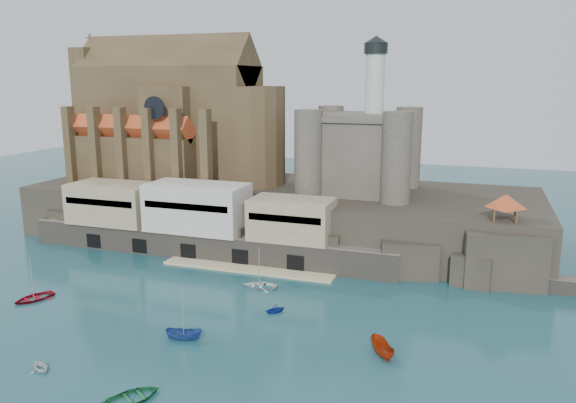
# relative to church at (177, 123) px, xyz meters

# --- Properties ---
(ground) EXTENTS (300.00, 300.00, 0.00)m
(ground) POSITION_rel_church_xyz_m (24.13, -41.85, -22.13)
(ground) COLOR #17464F
(ground) RESTS_ON ground
(promontory) EXTENTS (100.00, 36.00, 10.00)m
(promontory) POSITION_rel_church_xyz_m (23.94, -2.48, -17.20)
(promontory) COLOR black
(promontory) RESTS_ON ground
(quay) EXTENTS (70.00, 12.00, 13.05)m
(quay) POSITION_rel_church_xyz_m (13.94, -18.78, -16.06)
(quay) COLOR #6A6055
(quay) RESTS_ON ground
(church) EXTENTS (47.00, 25.93, 30.51)m
(church) POSITION_rel_church_xyz_m (0.00, 0.00, 0.00)
(church) COLOR #453520
(church) RESTS_ON promontory
(castle_keep) EXTENTS (21.20, 21.20, 29.30)m
(castle_keep) POSITION_rel_church_xyz_m (40.21, -0.78, -3.81)
(castle_keep) COLOR #4B443B
(castle_keep) RESTS_ON promontory
(rock_outcrop) EXTENTS (14.50, 10.50, 8.70)m
(rock_outcrop) POSITION_rel_church_xyz_m (66.13, -16.01, -18.11)
(rock_outcrop) COLOR black
(rock_outcrop) RESTS_ON ground
(pavilion) EXTENTS (6.40, 6.40, 5.40)m
(pavilion) POSITION_rel_church_xyz_m (66.13, -15.85, -9.40)
(pavilion) COLOR #453520
(pavilion) RESTS_ON rock_outcrop
(boat_0) EXTENTS (4.28, 2.64, 5.79)m
(boat_0) POSITION_rel_church_xyz_m (1.80, -46.01, -22.13)
(boat_0) COLOR maroon
(boat_0) RESTS_ON ground
(boat_1) EXTENTS (2.61, 3.06, 3.03)m
(boat_1) POSITION_rel_church_xyz_m (17.50, -61.96, -22.13)
(boat_1) COLOR silver
(boat_1) RESTS_ON ground
(boat_2) EXTENTS (2.11, 2.07, 4.65)m
(boat_2) POSITION_rel_church_xyz_m (28.78, -50.22, -22.13)
(boat_2) COLOR navy
(boat_2) RESTS_ON ground
(boat_3) EXTENTS (4.29, 3.32, 5.99)m
(boat_3) POSITION_rel_church_xyz_m (30.56, -63.85, -22.13)
(boat_3) COLOR #1B6639
(boat_3) RESTS_ON ground
(boat_5) EXTENTS (2.61, 2.62, 4.98)m
(boat_5) POSITION_rel_church_xyz_m (52.53, -46.17, -22.13)
(boat_5) COLOR #9E2808
(boat_5) RESTS_ON ground
(boat_6) EXTENTS (1.57, 4.11, 5.62)m
(boat_6) POSITION_rel_church_xyz_m (31.03, -30.78, -22.13)
(boat_6) COLOR white
(boat_6) RESTS_ON ground
(boat_7) EXTENTS (2.87, 2.81, 2.89)m
(boat_7) POSITION_rel_church_xyz_m (36.58, -38.86, -22.13)
(boat_7) COLOR navy
(boat_7) RESTS_ON ground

